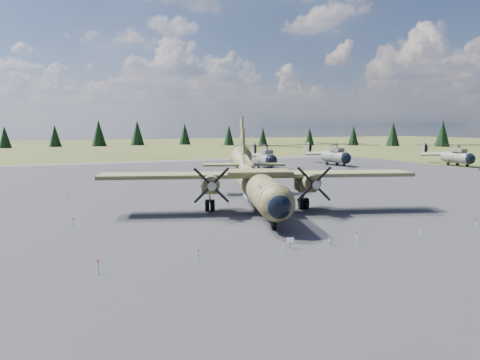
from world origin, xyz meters
name	(u,v)px	position (x,y,z in m)	size (l,w,h in m)	color
ground	(253,213)	(0.00, 0.00, 0.00)	(500.00, 500.00, 0.00)	brown
apron	(217,199)	(0.00, 10.00, 0.00)	(120.00, 120.00, 0.04)	slate
transport_plane	(256,181)	(1.30, 2.05, 2.93)	(30.46, 27.17, 10.18)	#3A3D21
helicopter_near	(266,152)	(22.29, 42.06, 3.29)	(21.43, 22.85, 4.64)	gray
helicopter_mid	(335,150)	(38.88, 42.60, 3.31)	(18.84, 21.92, 4.67)	gray
helicopter_far	(457,151)	(61.77, 31.63, 3.19)	(18.96, 21.48, 4.50)	gray
info_placard_left	(290,241)	(-3.07, -12.78, 0.51)	(0.53, 0.35, 0.77)	gray
info_placard_right	(331,240)	(-0.11, -13.37, 0.41)	(0.42, 0.24, 0.62)	gray
barrier_fence	(249,209)	(-0.46, -0.08, 0.51)	(33.12, 29.62, 0.85)	silver
treeline	(255,163)	(0.92, 1.47, 4.76)	(335.16, 332.53, 10.98)	black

